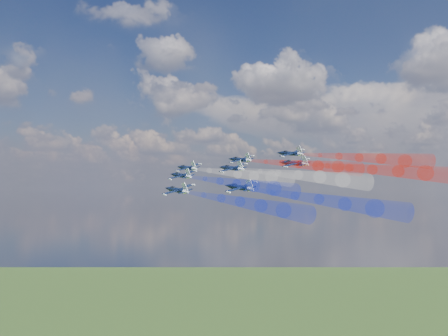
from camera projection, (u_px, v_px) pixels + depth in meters
The scene contains 16 objects.
jet_lead at pixel (187, 168), 156.94m from camera, with size 9.40×11.75×3.13m, color black, non-canonical shape.
trail_lead at pixel (238, 174), 136.67m from camera, with size 3.92×41.18×3.92m, color silver, non-canonical shape.
jet_inner_left at pixel (181, 176), 142.96m from camera, with size 9.40×11.75×3.13m, color black, non-canonical shape.
trail_inner_left at pixel (236, 183), 122.69m from camera, with size 3.92×41.18×3.92m, color #182CD4, non-canonical shape.
jet_inner_right at pixel (240, 160), 155.93m from camera, with size 9.40×11.75×3.13m, color black, non-canonical shape.
trail_inner_right at pixel (299, 164), 135.66m from camera, with size 3.92×41.18×3.92m, color red, non-canonical shape.
jet_outer_left at pixel (177, 190), 126.98m from camera, with size 9.40×11.75×3.13m, color black, non-canonical shape.
trail_outer_left at pixel (240, 202), 106.71m from camera, with size 3.92×41.18×3.92m, color #182CD4, non-canonical shape.
jet_center_third at pixel (232, 168), 138.70m from camera, with size 9.40×11.75×3.13m, color black, non-canonical shape.
trail_center_third at pixel (298, 175), 118.43m from camera, with size 3.92×41.18×3.92m, color silver, non-canonical shape.
jet_outer_right at pixel (291, 153), 150.67m from camera, with size 9.40×11.75×3.13m, color black, non-canonical shape.
trail_outer_right at pixel (359, 157), 130.40m from camera, with size 3.92×41.18×3.92m, color red, non-canonical shape.
jet_rear_left at pixel (240, 187), 121.16m from camera, with size 9.40×11.75×3.13m, color black, non-canonical shape.
trail_rear_left at pixel (319, 199), 100.89m from camera, with size 3.92×41.18×3.92m, color #182CD4, non-canonical shape.
jet_rear_right at pixel (295, 163), 136.58m from camera, with size 9.40×11.75×3.13m, color black, non-canonical shape.
trail_rear_right at pixel (372, 169), 116.30m from camera, with size 3.92×41.18×3.92m, color red, non-canonical shape.
Camera 1 is at (111.56, -124.29, 162.44)m, focal length 38.67 mm.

